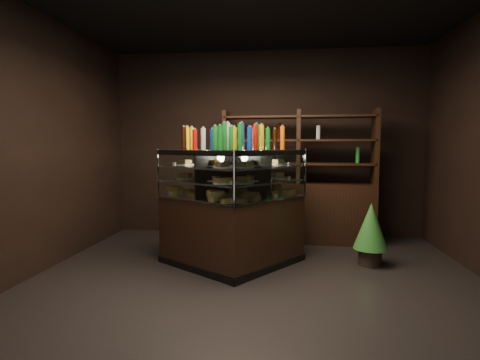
% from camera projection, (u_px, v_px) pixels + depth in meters
% --- Properties ---
extents(ground, '(5.00, 5.00, 0.00)m').
position_uv_depth(ground, '(253.00, 291.00, 3.81)').
color(ground, black).
rests_on(ground, ground).
extents(room_shell, '(5.02, 5.02, 3.01)m').
position_uv_depth(room_shell, '(254.00, 97.00, 3.63)').
color(room_shell, black).
rests_on(room_shell, ground).
extents(display_case, '(1.86, 1.44, 1.43)m').
position_uv_depth(display_case, '(233.00, 228.00, 4.54)').
color(display_case, black).
rests_on(display_case, ground).
extents(food_display, '(1.48, 1.05, 0.44)m').
position_uv_depth(food_display, '(233.00, 178.00, 4.48)').
color(food_display, '#BD9444').
rests_on(food_display, display_case).
extents(bottles_top, '(1.31, 0.91, 0.30)m').
position_uv_depth(bottles_top, '(233.00, 138.00, 4.44)').
color(bottles_top, '#147223').
rests_on(bottles_top, display_case).
extents(potted_conifer, '(0.41, 0.41, 0.88)m').
position_uv_depth(potted_conifer, '(371.00, 225.00, 4.58)').
color(potted_conifer, black).
rests_on(potted_conifer, ground).
extents(back_shelving, '(2.30, 0.52, 2.00)m').
position_uv_depth(back_shelving, '(298.00, 202.00, 5.72)').
color(back_shelving, black).
rests_on(back_shelving, ground).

